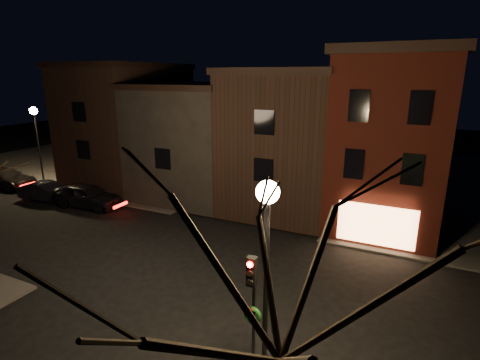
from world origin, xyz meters
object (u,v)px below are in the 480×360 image
(street_lamp_far, at_px, (35,125))
(parked_car_c, at_px, (5,178))
(street_lamp_near, at_px, (267,233))
(traffic_signal, at_px, (252,298))
(parked_car_b, at_px, (47,192))
(bare_tree_right, at_px, (284,248))
(parked_car_a, at_px, (88,196))

(street_lamp_far, height_order, parked_car_c, street_lamp_far)
(street_lamp_far, relative_size, parked_car_c, 1.16)
(street_lamp_near, distance_m, traffic_signal, 2.49)
(street_lamp_far, bearing_deg, parked_car_b, -34.54)
(street_lamp_far, height_order, bare_tree_right, bare_tree_right)
(bare_tree_right, relative_size, parked_car_c, 1.52)
(street_lamp_near, relative_size, parked_car_b, 1.49)
(traffic_signal, bearing_deg, parked_car_b, 156.49)
(traffic_signal, relative_size, parked_car_c, 0.73)
(street_lamp_near, relative_size, traffic_signal, 1.60)
(parked_car_a, relative_size, parked_car_b, 1.15)
(parked_car_a, bearing_deg, bare_tree_right, -128.43)
(street_lamp_far, height_order, traffic_signal, street_lamp_far)
(street_lamp_near, relative_size, parked_car_c, 1.16)
(bare_tree_right, height_order, parked_car_c, bare_tree_right)
(traffic_signal, xyz_separation_m, bare_tree_right, (1.90, -2.99, 3.34))
(bare_tree_right, bearing_deg, parked_car_a, 146.75)
(bare_tree_right, bearing_deg, parked_car_b, 152.02)
(parked_car_b, bearing_deg, parked_car_c, 75.66)
(bare_tree_right, xyz_separation_m, parked_car_c, (-28.75, 12.83, -5.34))
(parked_car_b, bearing_deg, traffic_signal, -119.91)
(parked_car_a, height_order, parked_car_c, parked_car_a)
(parked_car_c, bearing_deg, traffic_signal, -117.14)
(parked_car_b, bearing_deg, street_lamp_far, 49.05)
(street_lamp_far, relative_size, traffic_signal, 1.60)
(street_lamp_far, height_order, parked_car_a, street_lamp_far)
(street_lamp_near, bearing_deg, street_lamp_far, 154.17)
(traffic_signal, xyz_separation_m, parked_car_a, (-16.81, 9.27, -1.95))
(street_lamp_far, distance_m, traffic_signal, 27.35)
(street_lamp_far, xyz_separation_m, parked_car_a, (7.79, -2.43, -4.32))
(street_lamp_near, height_order, traffic_signal, street_lamp_near)
(parked_car_b, relative_size, parked_car_c, 0.78)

